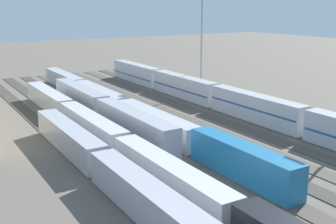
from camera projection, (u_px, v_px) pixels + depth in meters
ground_plane at (178, 129)px, 73.97m from camera, size 400.00×400.00×0.00m
track_bed_0 at (262, 114)px, 84.04m from camera, size 140.00×2.80×0.12m
track_bed_1 at (243, 117)px, 81.52m from camera, size 140.00×2.80×0.12m
track_bed_2 at (222, 121)px, 79.00m from camera, size 140.00×2.80×0.12m
track_bed_3 at (201, 125)px, 76.47m from camera, size 140.00×2.80×0.12m
track_bed_4 at (178, 129)px, 73.95m from camera, size 140.00×2.80×0.12m
track_bed_5 at (153, 133)px, 71.43m from camera, size 140.00×2.80×0.12m
track_bed_6 at (126, 138)px, 68.90m from camera, size 140.00×2.80×0.12m
track_bed_7 at (98, 143)px, 66.38m from camera, size 140.00×2.80×0.12m
track_bed_8 at (67, 148)px, 63.86m from camera, size 140.00×2.80×0.12m
train_on_track_1 at (215, 96)px, 88.15m from camera, size 95.60×3.06×5.00m
train_on_track_5 at (121, 106)px, 81.38m from camera, size 90.60×3.00×4.40m
train_on_track_6 at (104, 111)px, 75.93m from camera, size 47.20×3.00×5.00m
train_on_track_7 at (119, 144)px, 59.30m from camera, size 90.60×3.00×4.40m
train_on_track_8 at (140, 194)px, 43.61m from camera, size 66.40×3.00×4.40m
light_mast_0 at (202, 24)px, 101.02m from camera, size 2.80×0.70×26.20m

